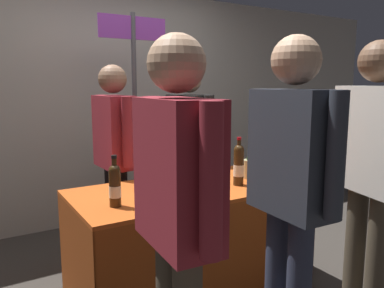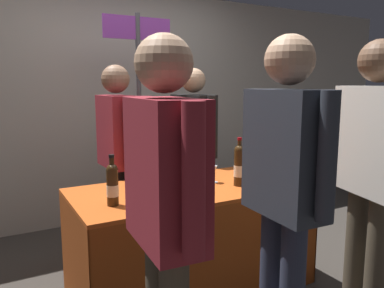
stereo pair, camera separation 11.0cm
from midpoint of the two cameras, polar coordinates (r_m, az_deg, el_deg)
name	(u,v)px [view 1 (the left image)]	position (r m, az deg, el deg)	size (l,w,h in m)	color
ground_plane	(192,286)	(2.95, -1.14, -20.50)	(12.00, 12.00, 0.00)	#38332D
back_partition	(107,107)	(4.16, -13.34, 5.40)	(7.99, 0.12, 2.42)	#9E998E
tasting_table	(192,217)	(2.73, -1.18, -10.91)	(1.64, 0.78, 0.75)	#B74C19
featured_wine_bottle	(150,182)	(2.29, -7.62, -5.69)	(0.07, 0.07, 0.31)	#192333
display_bottle_0	(269,165)	(2.71, 10.35, -3.14)	(0.07, 0.07, 0.34)	#38230F
display_bottle_1	(239,164)	(2.68, 5.83, -3.07)	(0.07, 0.07, 0.34)	#38230F
display_bottle_2	(182,172)	(2.49, -2.83, -4.21)	(0.07, 0.07, 0.34)	#38230F
display_bottle_3	(115,185)	(2.27, -12.85, -5.97)	(0.07, 0.07, 0.30)	#38230F
display_bottle_4	(172,166)	(2.71, -4.20, -3.35)	(0.07, 0.07, 0.32)	#38230F
display_bottle_5	(252,156)	(3.13, 7.96, -1.79)	(0.07, 0.07, 0.30)	#38230F
display_bottle_6	(187,163)	(2.84, -1.81, -2.81)	(0.08, 0.08, 0.30)	#192333
wine_glass_near_vendor	(212,171)	(2.76, 1.89, -4.01)	(0.07, 0.07, 0.12)	silver
wine_glass_mid	(144,175)	(2.63, -8.47, -4.57)	(0.08, 0.08, 0.13)	silver
flower_vase	(249,161)	(2.89, 7.45, -2.61)	(0.10, 0.09, 0.38)	tan
brochure_stand	(176,185)	(2.40, -3.76, -6.10)	(0.14, 0.01, 0.16)	silver
vendor_presenter	(115,147)	(3.08, -12.50, -0.51)	(0.22, 0.59, 1.60)	black
vendor_assistant	(189,139)	(3.49, -1.32, 0.76)	(0.27, 0.60, 1.59)	#2D3347
taster_foreground_right	(291,178)	(1.88, 13.00, -4.94)	(0.23, 0.59, 1.67)	#2D3347
taster_foreground_left	(373,160)	(2.38, 24.21, -2.18)	(0.31, 0.61, 1.69)	#4C4233
taster_foreground_centre	(177,203)	(1.53, -4.28, -8.76)	(0.24, 0.60, 1.64)	#4C4233
booth_signpost	(134,98)	(3.45, -9.53, 6.75)	(0.62, 0.04, 2.06)	#47474C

